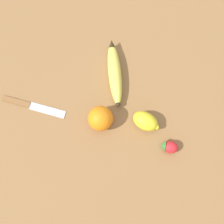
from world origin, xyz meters
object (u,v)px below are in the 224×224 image
Objects in this scene: orange at (101,118)px; paring_knife at (31,106)px; strawberry at (169,147)px; lemon at (146,121)px; banana at (115,73)px.

orange is 0.21m from paring_knife.
strawberry is 0.09m from lemon.
banana is 2.36× the size of lemon.
orange reaches higher than banana.
lemon is (0.06, -0.11, -0.01)m from orange.
strawberry is 0.28× the size of paring_knife.
orange is at bearing -11.98° from strawberry.
lemon reaches higher than banana.
orange is 1.28× the size of strawberry.
orange is 0.36× the size of paring_knife.
strawberry is (0.03, -0.20, -0.02)m from orange.
lemon is at bearing -38.27° from strawberry.
strawberry is 0.69× the size of lemon.
paring_knife is at bearing 110.30° from lemon.
paring_knife is (-0.06, 0.20, -0.03)m from orange.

